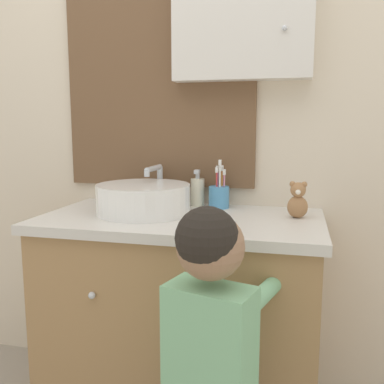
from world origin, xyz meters
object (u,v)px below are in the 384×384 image
object	(u,v)px
toothbrush_holder	(219,196)
soap_dispenser	(198,192)
teddy_bear	(298,201)
sink_basin	(144,198)
child_figure	(211,350)

from	to	relation	value
toothbrush_holder	soap_dispenser	world-z (taller)	toothbrush_holder
soap_dispenser	teddy_bear	size ratio (longest dim) A/B	1.13
sink_basin	child_figure	world-z (taller)	sink_basin
child_figure	teddy_bear	bearing A→B (deg)	69.45
sink_basin	teddy_bear	bearing A→B (deg)	5.32
soap_dispenser	child_figure	xyz separation A→B (m)	(0.20, -0.70, -0.30)
sink_basin	toothbrush_holder	distance (m)	0.31
child_figure	teddy_bear	xyz separation A→B (m)	(0.21, 0.55, 0.31)
sink_basin	toothbrush_holder	bearing A→B (deg)	33.93
child_figure	sink_basin	bearing A→B (deg)	126.04
sink_basin	soap_dispenser	distance (m)	0.26
soap_dispenser	teddy_bear	distance (m)	0.43
toothbrush_holder	teddy_bear	xyz separation A→B (m)	(0.31, -0.12, 0.01)
toothbrush_holder	child_figure	distance (m)	0.74
toothbrush_holder	soap_dispenser	bearing A→B (deg)	166.10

